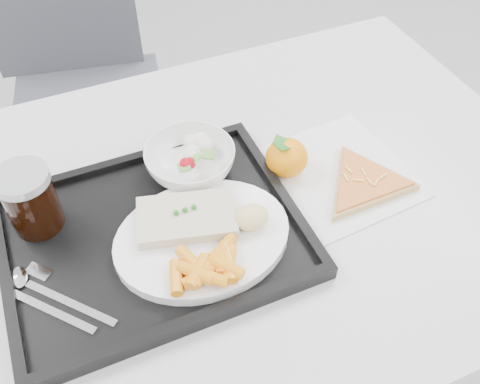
{
  "coord_description": "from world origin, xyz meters",
  "views": [
    {
      "loc": [
        -0.19,
        -0.25,
        1.42
      ],
      "look_at": [
        0.04,
        0.29,
        0.77
      ],
      "focal_mm": 40.0,
      "sensor_mm": 36.0,
      "label": 1
    }
  ],
  "objects_px": {
    "tray": "(153,236)",
    "cola_glass": "(30,199)",
    "chair": "(77,67)",
    "pizza_slice": "(365,183)",
    "dinner_plate": "(202,238)",
    "salad_bowl": "(190,160)",
    "table": "(215,230)",
    "tangerine": "(287,158)"
  },
  "relations": [
    {
      "from": "tray",
      "to": "cola_glass",
      "type": "height_order",
      "value": "cola_glass"
    },
    {
      "from": "cola_glass",
      "to": "table",
      "type": "bearing_deg",
      "value": -12.78
    },
    {
      "from": "salad_bowl",
      "to": "cola_glass",
      "type": "distance_m",
      "value": 0.26
    },
    {
      "from": "pizza_slice",
      "to": "chair",
      "type": "bearing_deg",
      "value": 112.13
    },
    {
      "from": "dinner_plate",
      "to": "pizza_slice",
      "type": "bearing_deg",
      "value": 1.9
    },
    {
      "from": "table",
      "to": "chair",
      "type": "xyz_separation_m",
      "value": [
        -0.11,
        0.81,
        -0.15
      ]
    },
    {
      "from": "table",
      "to": "pizza_slice",
      "type": "distance_m",
      "value": 0.27
    },
    {
      "from": "dinner_plate",
      "to": "cola_glass",
      "type": "bearing_deg",
      "value": 148.53
    },
    {
      "from": "cola_glass",
      "to": "tangerine",
      "type": "bearing_deg",
      "value": -5.64
    },
    {
      "from": "chair",
      "to": "salad_bowl",
      "type": "bearing_deg",
      "value": -82.66
    },
    {
      "from": "chair",
      "to": "dinner_plate",
      "type": "xyz_separation_m",
      "value": [
        0.06,
        -0.88,
        0.24
      ]
    },
    {
      "from": "cola_glass",
      "to": "tangerine",
      "type": "distance_m",
      "value": 0.41
    },
    {
      "from": "chair",
      "to": "cola_glass",
      "type": "bearing_deg",
      "value": -102.27
    },
    {
      "from": "dinner_plate",
      "to": "pizza_slice",
      "type": "xyz_separation_m",
      "value": [
        0.3,
        0.01,
        -0.01
      ]
    },
    {
      "from": "cola_glass",
      "to": "pizza_slice",
      "type": "height_order",
      "value": "cola_glass"
    },
    {
      "from": "tangerine",
      "to": "tray",
      "type": "bearing_deg",
      "value": -168.8
    },
    {
      "from": "salad_bowl",
      "to": "cola_glass",
      "type": "bearing_deg",
      "value": -176.68
    },
    {
      "from": "tangerine",
      "to": "pizza_slice",
      "type": "bearing_deg",
      "value": -38.59
    },
    {
      "from": "table",
      "to": "tangerine",
      "type": "bearing_deg",
      "value": 8.07
    },
    {
      "from": "table",
      "to": "cola_glass",
      "type": "bearing_deg",
      "value": 167.22
    },
    {
      "from": "table",
      "to": "tray",
      "type": "xyz_separation_m",
      "value": [
        -0.11,
        -0.03,
        0.08
      ]
    },
    {
      "from": "table",
      "to": "dinner_plate",
      "type": "relative_size",
      "value": 4.44
    },
    {
      "from": "tray",
      "to": "tangerine",
      "type": "height_order",
      "value": "tangerine"
    },
    {
      "from": "dinner_plate",
      "to": "cola_glass",
      "type": "height_order",
      "value": "cola_glass"
    },
    {
      "from": "dinner_plate",
      "to": "cola_glass",
      "type": "relative_size",
      "value": 2.5
    },
    {
      "from": "chair",
      "to": "dinner_plate",
      "type": "distance_m",
      "value": 0.91
    },
    {
      "from": "dinner_plate",
      "to": "salad_bowl",
      "type": "xyz_separation_m",
      "value": [
        0.04,
        0.15,
        0.01
      ]
    },
    {
      "from": "table",
      "to": "pizza_slice",
      "type": "height_order",
      "value": "pizza_slice"
    },
    {
      "from": "dinner_plate",
      "to": "table",
      "type": "bearing_deg",
      "value": 57.89
    },
    {
      "from": "chair",
      "to": "tray",
      "type": "relative_size",
      "value": 2.07
    },
    {
      "from": "tangerine",
      "to": "pizza_slice",
      "type": "distance_m",
      "value": 0.14
    },
    {
      "from": "chair",
      "to": "tangerine",
      "type": "height_order",
      "value": "chair"
    },
    {
      "from": "chair",
      "to": "tangerine",
      "type": "relative_size",
      "value": 9.71
    },
    {
      "from": "chair",
      "to": "pizza_slice",
      "type": "xyz_separation_m",
      "value": [
        0.35,
        -0.87,
        0.22
      ]
    },
    {
      "from": "tray",
      "to": "pizza_slice",
      "type": "distance_m",
      "value": 0.36
    },
    {
      "from": "tray",
      "to": "salad_bowl",
      "type": "distance_m",
      "value": 0.15
    },
    {
      "from": "tray",
      "to": "salad_bowl",
      "type": "relative_size",
      "value": 2.96
    },
    {
      "from": "cola_glass",
      "to": "tangerine",
      "type": "xyz_separation_m",
      "value": [
        0.41,
        -0.04,
        -0.04
      ]
    },
    {
      "from": "salad_bowl",
      "to": "table",
      "type": "bearing_deg",
      "value": -81.51
    },
    {
      "from": "cola_glass",
      "to": "tray",
      "type": "bearing_deg",
      "value": -30.35
    },
    {
      "from": "tray",
      "to": "tangerine",
      "type": "distance_m",
      "value": 0.26
    },
    {
      "from": "tray",
      "to": "dinner_plate",
      "type": "height_order",
      "value": "dinner_plate"
    }
  ]
}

